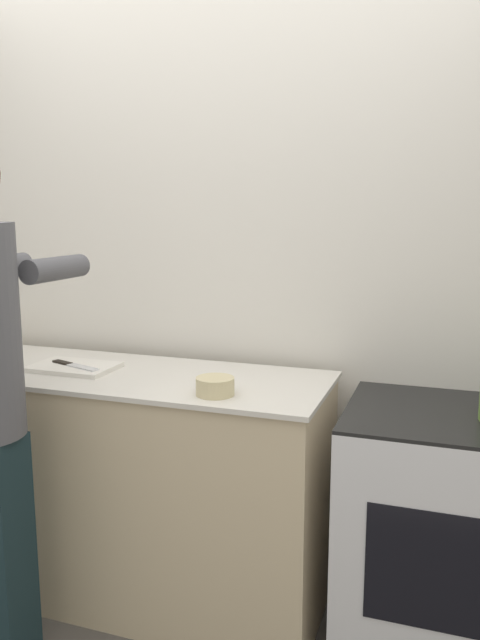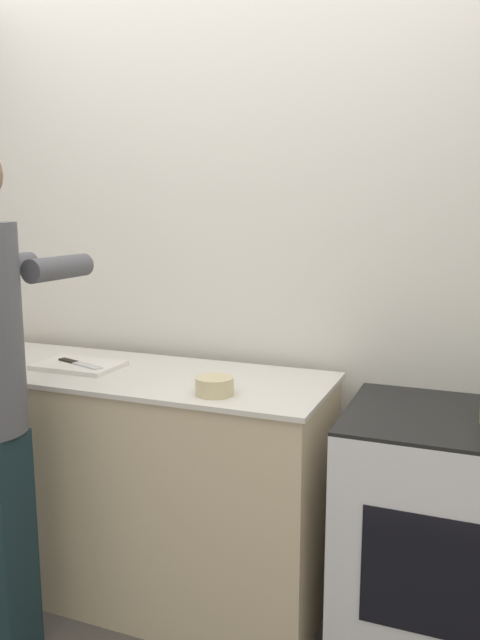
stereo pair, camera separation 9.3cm
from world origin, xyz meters
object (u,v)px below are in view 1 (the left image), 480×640
Objects in this scene: bowl_prep at (215,386)px; oven at (455,539)px; knife at (74,365)px; cutting_board at (74,367)px.

oven is at bearing 12.49° from bowl_prep.
bowl_prep is (0.65, -0.13, 0.01)m from knife.
oven is 6.68× the size of bowl_prep.
oven is at bearing 1.45° from cutting_board.
knife is 0.66m from bowl_prep.
cutting_board reaches higher than oven.
cutting_board is at bearing -178.55° from oven.
knife is at bearing -177.96° from oven.
cutting_board is 0.67m from bowl_prep.
bowl_prep is at bearing 6.92° from knife.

